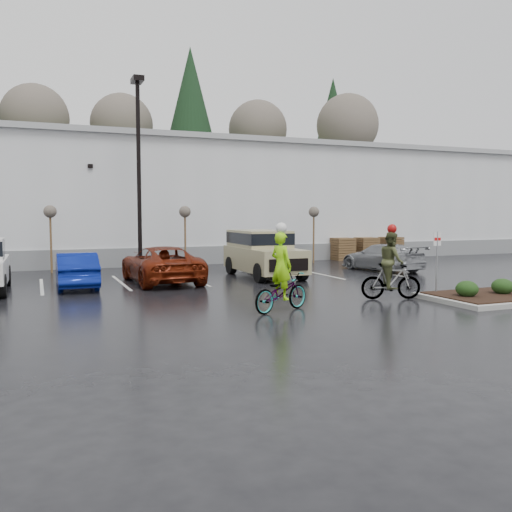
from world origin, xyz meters
name	(u,v)px	position (x,y,z in m)	size (l,w,h in m)	color
ground	(341,305)	(0.00, 0.00, 0.00)	(120.00, 120.00, 0.00)	black
warehouse	(172,201)	(0.00, 21.99, 3.65)	(60.50, 15.50, 7.20)	silver
wooded_ridge	(122,212)	(0.00, 45.00, 3.00)	(80.00, 25.00, 6.00)	#203918
lamppost	(139,153)	(-4.00, 12.00, 5.69)	(0.50, 1.00, 9.22)	black
sapling_west	(50,215)	(-8.00, 13.00, 2.73)	(0.60, 0.60, 3.20)	#4E391F
sapling_mid	(185,215)	(-1.50, 13.00, 2.73)	(0.60, 0.60, 3.20)	#4E391F
sapling_east	(314,215)	(6.00, 13.00, 2.73)	(0.60, 0.60, 3.20)	#4E391F
pallet_stack_a	(342,249)	(8.50, 14.00, 0.68)	(1.20, 1.20, 1.35)	#4E391F
pallet_stack_b	(366,248)	(10.20, 14.00, 0.68)	(1.20, 1.20, 1.35)	#4E391F
pallet_stack_c	(390,248)	(12.00, 14.00, 0.68)	(1.20, 1.20, 1.35)	#4E391F
shrub_a	(467,289)	(4.00, -1.00, 0.41)	(0.70, 0.70, 0.52)	black
shrub_b	(503,286)	(5.50, -1.00, 0.41)	(0.70, 0.70, 0.52)	black
fire_lane_sign	(437,255)	(3.80, 0.20, 1.41)	(0.30, 0.05, 2.20)	gray
car_blue	(76,270)	(-7.26, 7.14, 0.67)	(1.42, 4.09, 1.35)	navy
car_red	(161,264)	(-3.96, 7.48, 0.74)	(2.47, 5.35, 1.49)	#661A09
suv_tan	(264,254)	(0.69, 7.71, 1.03)	(2.20, 5.10, 2.06)	tan
car_far_silver	(382,257)	(7.03, 7.86, 0.67)	(1.87, 4.59, 1.33)	#97999E
cyclist_hivis	(281,284)	(-2.19, -0.32, 0.78)	(2.22, 1.49, 2.55)	#3F3F44
cyclist_olive	(391,272)	(2.06, 0.33, 0.89)	(1.97, 1.13, 2.46)	#3F3F44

